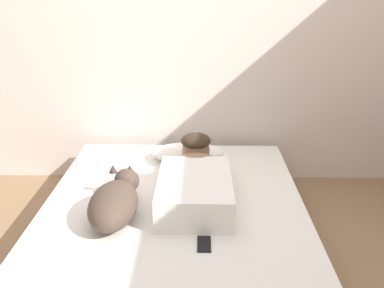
% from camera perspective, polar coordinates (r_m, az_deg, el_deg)
% --- Properties ---
extents(ground_plane, '(12.90, 12.90, 0.00)m').
position_cam_1_polar(ground_plane, '(2.52, -1.33, -17.63)').
color(ground_plane, '#8C6B4C').
extents(back_wall, '(4.45, 0.12, 2.50)m').
position_cam_1_polar(back_wall, '(3.45, -0.47, 15.38)').
color(back_wall, silver).
rests_on(back_wall, ground).
extents(bed, '(1.58, 1.92, 0.32)m').
position_cam_1_polar(bed, '(2.73, -2.25, -10.28)').
color(bed, '#726051').
rests_on(bed, ground).
extents(pillow, '(0.52, 0.32, 0.11)m').
position_cam_1_polar(pillow, '(3.20, -0.55, -1.15)').
color(pillow, white).
rests_on(pillow, bed).
extents(person_lying, '(0.43, 0.92, 0.27)m').
position_cam_1_polar(person_lying, '(2.66, 0.41, -4.55)').
color(person_lying, white).
rests_on(person_lying, bed).
extents(dog, '(0.26, 0.57, 0.21)m').
position_cam_1_polar(dog, '(2.45, -9.94, -7.35)').
color(dog, '#4C3D33').
rests_on(dog, bed).
extents(coffee_cup, '(0.12, 0.09, 0.07)m').
position_cam_1_polar(coffee_cup, '(3.02, 1.66, -2.89)').
color(coffee_cup, '#D84C47').
rests_on(coffee_cup, bed).
extents(cell_phone, '(0.07, 0.14, 0.01)m').
position_cam_1_polar(cell_phone, '(2.24, 1.57, -12.84)').
color(cell_phone, black).
rests_on(cell_phone, bed).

